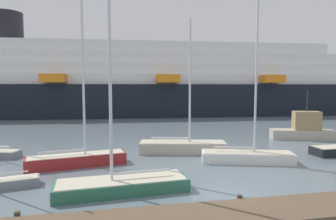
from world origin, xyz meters
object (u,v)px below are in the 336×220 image
Objects in this scene: sailboat_6 at (247,155)px; cruise_ship at (114,83)px; sailboat_1 at (77,157)px; sailboat_5 at (183,146)px; fishing_boat_0 at (304,129)px; sailboat_4 at (122,182)px.

cruise_ship reaches higher than sailboat_6.
sailboat_1 is 1.08× the size of sailboat_5.
sailboat_1 is at bearing -90.51° from cruise_ship.
sailboat_1 is at bearing -146.17° from fishing_boat_0.
sailboat_1 is 0.97× the size of sailboat_6.
sailboat_5 is at bearing 150.97° from sailboat_6.
sailboat_1 is 23.72m from fishing_boat_0.
fishing_boat_0 is at bearing 52.08° from sailboat_6.
sailboat_4 is at bearing -139.50° from sailboat_6.
sailboat_4 reaches higher than fishing_boat_0.
fishing_boat_0 is 0.06× the size of cruise_ship.
sailboat_1 reaches higher than sailboat_4.
sailboat_6 is (9.44, 4.36, 0.08)m from sailboat_4.
sailboat_4 is 0.89× the size of sailboat_6.
sailboat_4 is 10.40m from sailboat_6.
sailboat_6 is (12.44, -1.35, -0.04)m from sailboat_1.
fishing_boat_0 is at bearing 26.31° from sailboat_5.
sailboat_6 is at bearing -72.56° from cruise_ship.
cruise_ship is (-5.60, 35.44, 5.72)m from sailboat_5.
sailboat_6 is at bearing -160.10° from sailboat_4.
sailboat_5 is at bearing -128.00° from sailboat_4.
sailboat_6 is at bearing -17.26° from sailboat_1.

